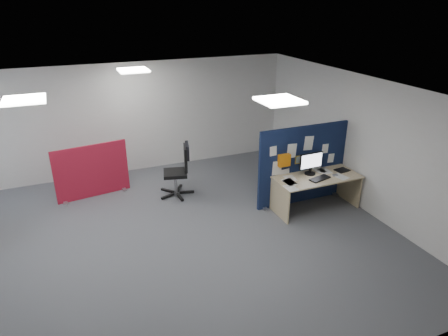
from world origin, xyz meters
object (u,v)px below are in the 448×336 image
object	(u,v)px
navy_divider	(302,165)
main_desk	(315,183)
red_divider	(92,172)
office_chair	(180,167)
monitor_main	(311,162)

from	to	relation	value
navy_divider	main_desk	distance (m)	0.47
main_desk	red_divider	xyz separation A→B (m)	(-4.19, 2.31, 0.02)
navy_divider	office_chair	size ratio (longest dim) A/B	1.75
navy_divider	red_divider	bearing A→B (deg)	154.32
main_desk	monitor_main	bearing A→B (deg)	118.24
monitor_main	red_divider	size ratio (longest dim) A/B	0.34
office_chair	red_divider	bearing A→B (deg)	173.85
navy_divider	red_divider	size ratio (longest dim) A/B	1.31
red_divider	office_chair	size ratio (longest dim) A/B	1.34
main_desk	red_divider	bearing A→B (deg)	151.09
navy_divider	red_divider	distance (m)	4.53
office_chair	monitor_main	bearing A→B (deg)	-19.10
monitor_main	office_chair	distance (m)	2.79
main_desk	red_divider	world-z (taller)	red_divider
red_divider	office_chair	distance (m)	1.93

